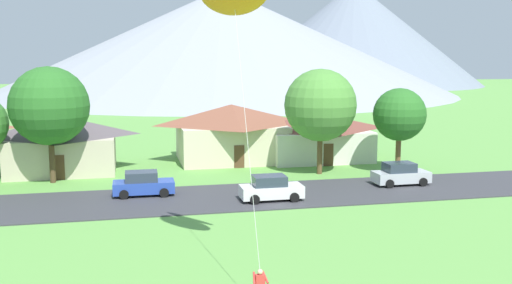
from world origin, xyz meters
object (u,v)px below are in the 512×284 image
(house_right_center, at_px, (315,135))
(tree_right_of_center, at_px, (320,105))
(tree_near_left, at_px, (49,106))
(parked_car_silver_mid_west, at_px, (400,174))
(parked_car_white_west_end, at_px, (271,188))
(tree_center, at_px, (399,115))
(house_left_center, at_px, (63,143))
(parked_car_blue_mid_east, at_px, (143,184))
(house_rightmost, at_px, (231,131))

(house_right_center, height_order, tree_right_of_center, tree_right_of_center)
(tree_near_left, distance_m, parked_car_silver_mid_west, 27.10)
(parked_car_white_west_end, distance_m, parked_car_silver_mid_west, 10.99)
(house_right_center, xyz_separation_m, tree_center, (4.66, -7.92, 2.61))
(tree_near_left, bearing_deg, tree_right_of_center, -3.32)
(tree_center, bearing_deg, tree_right_of_center, 171.26)
(house_left_center, height_order, parked_car_blue_mid_east, house_left_center)
(tree_near_left, bearing_deg, parked_car_white_west_end, -31.73)
(house_right_center, bearing_deg, tree_right_of_center, -105.16)
(house_left_center, xyz_separation_m, house_rightmost, (14.82, 2.05, 0.28))
(tree_near_left, bearing_deg, parked_car_silver_mid_west, -14.79)
(house_rightmost, bearing_deg, parked_car_silver_mid_west, -51.67)
(house_left_center, relative_size, house_right_center, 0.92)
(parked_car_blue_mid_east, bearing_deg, house_rightmost, 56.04)
(tree_right_of_center, bearing_deg, tree_center, -8.74)
(house_left_center, distance_m, parked_car_silver_mid_west, 27.83)
(parked_car_blue_mid_east, bearing_deg, house_right_center, 35.59)
(house_left_center, distance_m, parked_car_white_west_end, 20.22)
(tree_near_left, bearing_deg, house_rightmost, 23.38)
(house_right_center, xyz_separation_m, parked_car_silver_mid_west, (2.66, -12.48, -1.40))
(house_left_center, xyz_separation_m, tree_right_of_center, (20.85, -5.74, 3.27))
(house_right_center, bearing_deg, tree_near_left, -166.17)
(house_right_center, distance_m, parked_car_silver_mid_west, 12.84)
(tree_center, bearing_deg, parked_car_white_west_end, -150.89)
(house_left_center, bearing_deg, house_right_center, 2.94)
(house_right_center, bearing_deg, house_rightmost, 173.66)
(house_left_center, height_order, tree_near_left, tree_near_left)
(house_right_center, distance_m, tree_center, 9.55)
(tree_near_left, height_order, parked_car_silver_mid_west, tree_near_left)
(parked_car_white_west_end, relative_size, parked_car_blue_mid_east, 1.00)
(tree_near_left, distance_m, parked_car_blue_mid_east, 10.34)
(house_left_center, relative_size, parked_car_silver_mid_west, 2.19)
(house_rightmost, relative_size, tree_right_of_center, 1.20)
(parked_car_blue_mid_east, bearing_deg, tree_center, 10.29)
(house_left_center, xyz_separation_m, tree_near_left, (-0.36, -4.52, 3.50))
(tree_center, height_order, parked_car_blue_mid_east, tree_center)
(house_right_center, relative_size, tree_near_left, 1.12)
(house_left_center, distance_m, house_rightmost, 14.96)
(parked_car_silver_mid_west, bearing_deg, tree_center, 66.35)
(house_right_center, height_order, tree_near_left, tree_near_left)
(tree_near_left, bearing_deg, tree_center, -4.60)
(house_right_center, relative_size, tree_right_of_center, 1.16)
(parked_car_silver_mid_west, bearing_deg, house_left_center, 155.98)
(house_right_center, xyz_separation_m, parked_car_blue_mid_east, (-16.40, -11.74, -1.40))
(house_right_center, xyz_separation_m, tree_right_of_center, (-1.87, -6.91, 3.43))
(parked_car_silver_mid_west, bearing_deg, parked_car_blue_mid_east, 177.78)
(house_right_center, height_order, parked_car_silver_mid_west, house_right_center)
(house_right_center, distance_m, tree_near_left, 24.06)
(house_right_center, bearing_deg, parked_car_blue_mid_east, -144.41)
(tree_near_left, bearing_deg, parked_car_blue_mid_east, -42.20)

